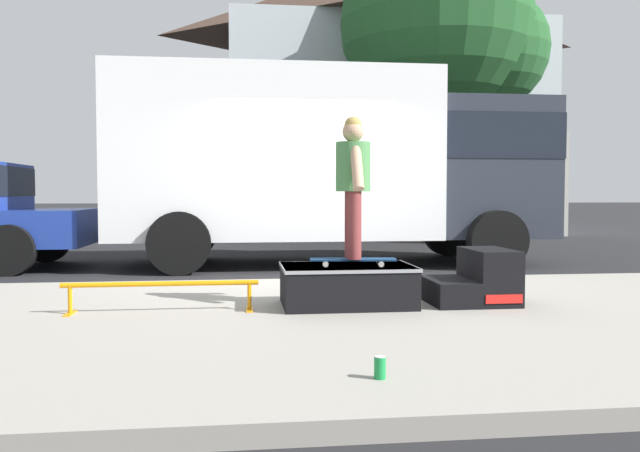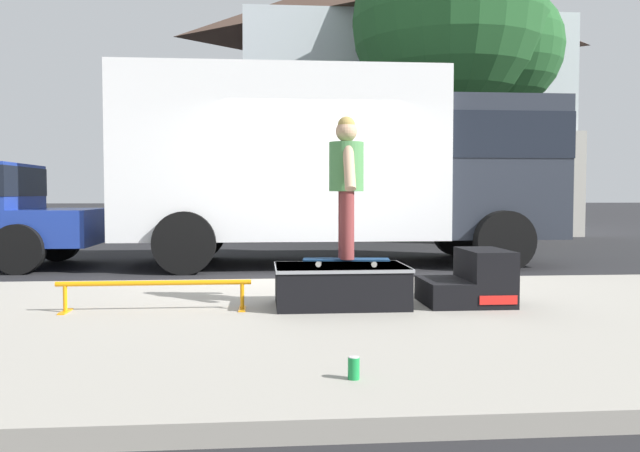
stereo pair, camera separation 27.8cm
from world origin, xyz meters
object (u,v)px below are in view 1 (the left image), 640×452
object	(u,v)px
kicker_ramp	(477,281)
skater_kid	(353,175)
soda_can	(380,368)
box_truck	(333,160)
street_tree_main	(447,30)
skateboard	(353,260)
grind_rail	(161,288)
skate_box	(347,284)

from	to	relation	value
kicker_ramp	skater_kid	bearing A→B (deg)	-177.16
soda_can	box_truck	bearing A→B (deg)	83.86
box_truck	street_tree_main	bearing A→B (deg)	52.48
kicker_ramp	street_tree_main	bearing A→B (deg)	73.97
skateboard	soda_can	xyz separation A→B (m)	(-0.26, -2.33, -0.37)
kicker_ramp	box_truck	bearing A→B (deg)	98.41
kicker_ramp	skater_kid	world-z (taller)	skater_kid
skateboard	street_tree_main	distance (m)	10.66
grind_rail	skater_kid	distance (m)	1.97
street_tree_main	box_truck	bearing A→B (deg)	-127.52
skateboard	soda_can	distance (m)	2.37
skater_kid	grind_rail	bearing A→B (deg)	-177.97
skate_box	skateboard	world-z (taller)	skateboard
skateboard	skate_box	bearing A→B (deg)	125.78
skateboard	skater_kid	size ratio (longest dim) A/B	0.62
skateboard	street_tree_main	xyz separation A→B (m)	(3.76, 8.97, 4.35)
grind_rail	street_tree_main	bearing A→B (deg)	58.84
box_truck	street_tree_main	size ratio (longest dim) A/B	0.95
skate_box	grind_rail	xyz separation A→B (m)	(-1.66, -0.12, 0.01)
skate_box	kicker_ramp	xyz separation A→B (m)	(1.24, -0.00, 0.01)
grind_rail	skater_kid	size ratio (longest dim) A/B	1.32
skater_kid	soda_can	world-z (taller)	skater_kid
skater_kid	kicker_ramp	bearing A→B (deg)	2.84
skate_box	skateboard	distance (m)	0.24
skate_box	skater_kid	world-z (taller)	skater_kid
skate_box	box_truck	bearing A→B (deg)	83.33
skate_box	box_truck	xyz separation A→B (m)	(0.55, 4.68, 1.38)
skate_box	grind_rail	bearing A→B (deg)	-175.87
kicker_ramp	soda_can	xyz separation A→B (m)	(-1.45, -2.39, -0.15)
soda_can	box_truck	xyz separation A→B (m)	(0.76, 7.06, 1.52)
grind_rail	skateboard	world-z (taller)	skateboard
soda_can	street_tree_main	size ratio (longest dim) A/B	0.02
skate_box	box_truck	size ratio (longest dim) A/B	0.17
skate_box	kicker_ramp	world-z (taller)	kicker_ramp
skate_box	soda_can	distance (m)	2.40
skater_kid	street_tree_main	world-z (taller)	street_tree_main
skateboard	kicker_ramp	bearing A→B (deg)	2.84
skater_kid	box_truck	size ratio (longest dim) A/B	0.19
skate_box	box_truck	distance (m)	4.91
grind_rail	skater_kid	world-z (taller)	skater_kid
skate_box	grind_rail	size ratio (longest dim) A/B	0.71
kicker_ramp	box_truck	distance (m)	4.92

